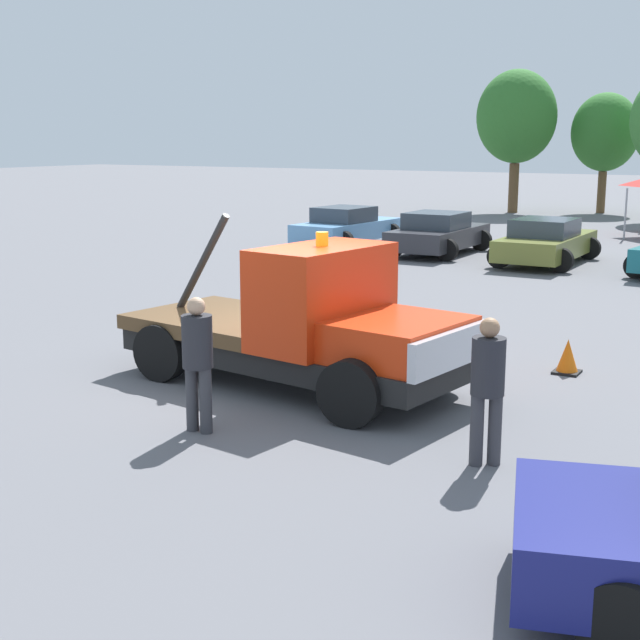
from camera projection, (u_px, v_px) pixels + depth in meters
ground_plane at (291, 385)px, 13.38m from camera, size 160.00×160.00×0.00m
tow_truck at (308, 328)px, 13.00m from camera, size 5.68×2.85×2.51m
person_near_truck at (488, 381)px, 9.93m from camera, size 0.38×0.38×1.71m
person_at_hood at (198, 355)px, 11.07m from camera, size 0.38×0.38×1.73m
parked_car_skyblue at (347, 227)px, 30.33m from camera, size 2.61×4.61×1.34m
parked_car_charcoal at (438, 234)px, 28.19m from camera, size 2.46×4.37×1.34m
parked_car_olive at (546, 242)px, 26.00m from camera, size 2.45×4.62×1.34m
tree_center at (605, 133)px, 42.82m from camera, size 3.22×3.22×5.74m
tree_right at (517, 117)px, 42.87m from camera, size 3.83×3.83×6.84m
traffic_cone at (568, 358)px, 14.00m from camera, size 0.40×0.40×0.55m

